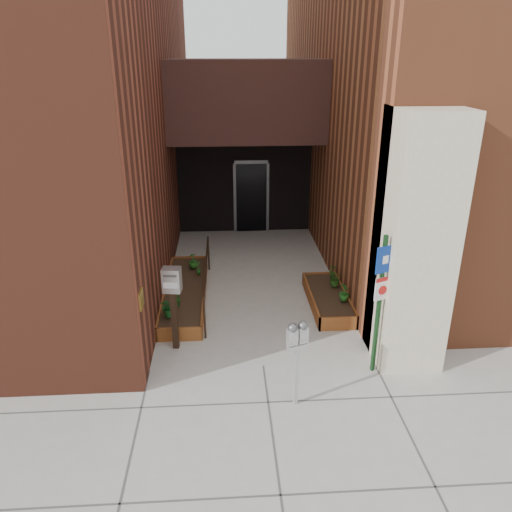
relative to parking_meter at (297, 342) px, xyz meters
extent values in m
plane|color=#9E9991|center=(-0.43, 1.05, -1.14)|extent=(80.00, 80.00, 0.00)
cube|color=#602A1B|center=(-6.43, 7.75, 3.86)|extent=(8.00, 14.60, 10.00)
cube|color=brown|center=(5.57, 8.20, 3.86)|extent=(8.00, 13.70, 10.00)
cube|color=beige|center=(2.12, 1.25, 1.06)|extent=(1.10, 1.20, 4.40)
cube|color=black|center=(-0.43, 7.05, 2.86)|extent=(4.20, 2.00, 2.00)
cube|color=black|center=(-0.43, 8.45, 0.36)|extent=(4.00, 0.30, 3.00)
cube|color=black|center=(-0.23, 8.27, -0.09)|extent=(0.90, 0.06, 2.10)
cube|color=#B79338|center=(-2.42, 0.85, 0.36)|extent=(0.04, 0.30, 0.30)
cube|color=brown|center=(-1.98, 1.97, -0.99)|extent=(0.90, 0.04, 0.30)
cube|color=brown|center=(-1.98, 5.53, -0.99)|extent=(0.90, 0.04, 0.30)
cube|color=brown|center=(-2.41, 3.75, -0.99)|extent=(0.04, 3.60, 0.30)
cube|color=brown|center=(-1.55, 3.75, -0.99)|extent=(0.04, 3.60, 0.30)
cube|color=black|center=(-1.98, 3.75, -1.01)|extent=(0.82, 3.52, 0.26)
cube|color=brown|center=(1.17, 2.17, -0.99)|extent=(0.80, 0.04, 0.30)
cube|color=brown|center=(1.17, 4.33, -0.99)|extent=(0.80, 0.04, 0.30)
cube|color=brown|center=(0.79, 3.25, -0.99)|extent=(0.04, 2.20, 0.30)
cube|color=brown|center=(1.55, 3.25, -0.99)|extent=(0.04, 2.20, 0.30)
cube|color=black|center=(1.17, 3.25, -1.01)|extent=(0.72, 2.12, 0.26)
cylinder|color=black|center=(-1.48, 2.05, -0.69)|extent=(0.04, 0.04, 0.90)
cylinder|color=black|center=(-1.48, 5.35, -0.69)|extent=(0.04, 0.04, 0.90)
cylinder|color=black|center=(-1.48, 3.70, -0.26)|extent=(0.04, 3.30, 0.04)
cube|color=#B8B8BB|center=(0.00, 0.00, -0.63)|extent=(0.08, 0.08, 1.02)
cube|color=#B8B8BB|center=(0.00, 0.00, -0.08)|extent=(0.33, 0.21, 0.08)
cube|color=#B8B8BB|center=(-0.08, -0.03, 0.10)|extent=(0.18, 0.15, 0.27)
sphere|color=#59595B|center=(-0.08, -0.03, 0.26)|extent=(0.15, 0.15, 0.15)
cube|color=white|center=(-0.07, -0.08, 0.13)|extent=(0.09, 0.04, 0.05)
cube|color=#B21414|center=(-0.07, -0.08, 0.04)|extent=(0.09, 0.04, 0.03)
cube|color=#B8B8BB|center=(0.08, 0.03, 0.10)|extent=(0.18, 0.15, 0.27)
sphere|color=#59595B|center=(0.08, 0.03, 0.26)|extent=(0.15, 0.15, 0.15)
cube|color=white|center=(0.10, -0.02, 0.13)|extent=(0.09, 0.04, 0.05)
cube|color=#B21414|center=(0.10, -0.02, 0.04)|extent=(0.09, 0.04, 0.03)
cube|color=#143718|center=(1.47, 0.80, 0.12)|extent=(0.07, 0.07, 2.52)
cube|color=navy|center=(1.49, 0.77, 0.98)|extent=(0.33, 0.15, 0.46)
cube|color=white|center=(1.49, 0.77, 0.98)|extent=(0.11, 0.06, 0.14)
cube|color=white|center=(1.49, 0.77, 0.46)|extent=(0.27, 0.13, 0.40)
cube|color=#B21414|center=(1.49, 0.77, 0.63)|extent=(0.27, 0.12, 0.07)
cylinder|color=#B21414|center=(1.49, 0.76, 0.44)|extent=(0.15, 0.07, 0.16)
cube|color=black|center=(-2.02, 1.76, -0.55)|extent=(0.12, 0.12, 1.19)
cube|color=#B3B2B5|center=(-2.02, 1.76, 0.26)|extent=(0.35, 0.27, 0.45)
cube|color=#59595B|center=(-2.03, 1.64, 0.39)|extent=(0.24, 0.04, 0.04)
cube|color=white|center=(-2.03, 1.64, 0.21)|extent=(0.26, 0.04, 0.11)
imported|color=#17501A|center=(-2.19, 2.45, -0.64)|extent=(0.50, 0.50, 0.40)
imported|color=#1E5117|center=(-2.08, 2.89, -0.66)|extent=(0.22, 0.22, 0.35)
imported|color=#205C1A|center=(-1.84, 4.81, -0.65)|extent=(0.30, 0.30, 0.39)
imported|color=#1C5E1B|center=(-1.70, 4.42, -0.68)|extent=(0.19, 0.19, 0.32)
imported|color=#205B1A|center=(1.42, 2.87, -0.65)|extent=(0.24, 0.24, 0.38)
imported|color=#2A5E1A|center=(1.42, 4.02, -0.67)|extent=(0.25, 0.25, 0.34)
imported|color=#265418|center=(1.38, 3.57, -0.66)|extent=(0.44, 0.44, 0.36)
camera|label=1|loc=(-1.04, -6.38, 4.04)|focal=35.00mm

